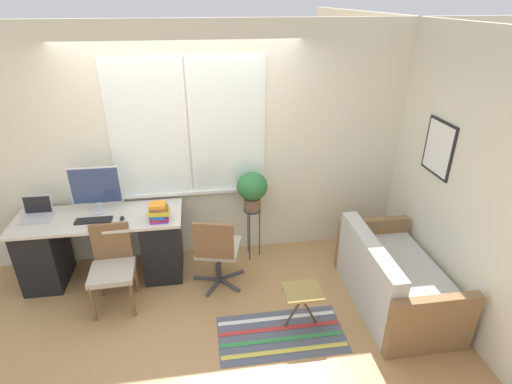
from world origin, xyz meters
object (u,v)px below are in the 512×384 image
object	(u,v)px
couch_loveseat	(393,281)
folding_stool	(302,295)
office_chair_swivel	(217,249)
plant_stand	(252,217)
book_stack	(159,213)
desk_chair_wooden	(112,265)
mouse	(122,218)
potted_plant	(252,188)
laptop	(37,214)
monitor	(96,188)
keyboard	(94,220)

from	to	relation	value
couch_loveseat	folding_stool	size ratio (longest dim) A/B	3.27
office_chair_swivel	plant_stand	distance (m)	0.67
book_stack	folding_stool	size ratio (longest dim) A/B	0.52
plant_stand	folding_stool	bearing A→B (deg)	-75.93
book_stack	office_chair_swivel	xyz separation A→B (m)	(0.58, -0.17, -0.40)
desk_chair_wooden	couch_loveseat	world-z (taller)	desk_chair_wooden
mouse	couch_loveseat	world-z (taller)	mouse
desk_chair_wooden	potted_plant	distance (m)	1.69
laptop	couch_loveseat	bearing A→B (deg)	-14.77
couch_loveseat	mouse	bearing A→B (deg)	74.03
desk_chair_wooden	folding_stool	xyz separation A→B (m)	(1.81, -0.61, -0.08)
office_chair_swivel	plant_stand	bearing A→B (deg)	-118.24
desk_chair_wooden	office_chair_swivel	distance (m)	1.07
couch_loveseat	potted_plant	distance (m)	1.79
potted_plant	desk_chair_wooden	bearing A→B (deg)	-158.15
mouse	book_stack	distance (m)	0.40
monitor	book_stack	xyz separation A→B (m)	(0.65, -0.29, -0.19)
plant_stand	monitor	bearing A→B (deg)	-178.90
laptop	folding_stool	bearing A→B (deg)	-23.49
office_chair_swivel	folding_stool	distance (m)	1.05
potted_plant	laptop	bearing A→B (deg)	-177.95
book_stack	plant_stand	xyz separation A→B (m)	(1.03, 0.32, -0.33)
keyboard	desk_chair_wooden	xyz separation A→B (m)	(0.20, -0.36, -0.33)
office_chair_swivel	keyboard	bearing A→B (deg)	2.73
plant_stand	book_stack	bearing A→B (deg)	-162.79
laptop	keyboard	bearing A→B (deg)	-14.92
monitor	mouse	distance (m)	0.44
laptop	potted_plant	bearing A→B (deg)	2.05
book_stack	desk_chair_wooden	distance (m)	0.69
monitor	potted_plant	distance (m)	1.69
book_stack	potted_plant	size ratio (longest dim) A/B	0.49
laptop	mouse	xyz separation A→B (m)	(0.89, -0.17, -0.03)
laptop	book_stack	distance (m)	1.30
book_stack	plant_stand	world-z (taller)	book_stack
keyboard	folding_stool	xyz separation A→B (m)	(2.01, -0.97, -0.41)
laptop	keyboard	xyz separation A→B (m)	(0.60, -0.16, -0.04)
book_stack	plant_stand	distance (m)	1.12
monitor	plant_stand	xyz separation A→B (m)	(1.68, 0.03, -0.52)
book_stack	mouse	bearing A→B (deg)	171.00
laptop	office_chair_swivel	bearing A→B (deg)	-12.43
monitor	potted_plant	world-z (taller)	monitor
monitor	potted_plant	bearing A→B (deg)	1.10
book_stack	laptop	bearing A→B (deg)	169.58
desk_chair_wooden	folding_stool	bearing A→B (deg)	-20.67
mouse	plant_stand	size ratio (longest dim) A/B	0.11
couch_loveseat	plant_stand	bearing A→B (deg)	51.63
keyboard	plant_stand	distance (m)	1.74
laptop	mouse	bearing A→B (deg)	-11.03
folding_stool	monitor	bearing A→B (deg)	149.15
laptop	plant_stand	bearing A→B (deg)	2.05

